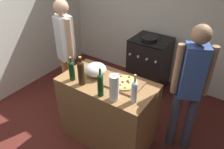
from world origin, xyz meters
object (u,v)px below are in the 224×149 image
object	(u,v)px
wine_bottle_amber	(72,70)
person_in_stripes	(66,51)
wine_bottle_clear	(81,72)
pizza	(124,82)
stove	(149,64)
paper_towel_roll	(114,88)
wine_bottle_dark	(134,91)
mixing_bowl	(96,70)
person_in_red	(190,85)
wine_bottle_green	(100,84)

from	to	relation	value
wine_bottle_amber	person_in_stripes	bearing A→B (deg)	140.13
wine_bottle_clear	person_in_stripes	bearing A→B (deg)	146.69
pizza	wine_bottle_amber	xyz separation A→B (m)	(-0.56, -0.25, 0.10)
wine_bottle_amber	stove	xyz separation A→B (m)	(0.27, 1.57, -0.57)
paper_towel_roll	wine_bottle_dark	bearing A→B (deg)	23.40
pizza	wine_bottle_dark	world-z (taller)	wine_bottle_dark
pizza	mixing_bowl	xyz separation A→B (m)	(-0.39, -0.02, 0.05)
wine_bottle_amber	wine_bottle_dark	bearing A→B (deg)	3.35
mixing_bowl	stove	world-z (taller)	mixing_bowl
mixing_bowl	stove	xyz separation A→B (m)	(0.10, 1.35, -0.52)
stove	paper_towel_roll	bearing A→B (deg)	-78.03
wine_bottle_dark	person_in_stripes	distance (m)	1.39
person_in_stripes	stove	bearing A→B (deg)	54.55
person_in_red	mixing_bowl	bearing A→B (deg)	-160.57
paper_towel_roll	wine_bottle_clear	size ratio (longest dim) A/B	0.84
wine_bottle_green	wine_bottle_dark	bearing A→B (deg)	16.80
mixing_bowl	person_in_stripes	distance (m)	0.74
stove	person_in_stripes	world-z (taller)	person_in_stripes
paper_towel_roll	wine_bottle_dark	distance (m)	0.20
pizza	wine_bottle_clear	size ratio (longest dim) A/B	0.87
wine_bottle_green	wine_bottle_clear	bearing A→B (deg)	170.55
person_in_red	paper_towel_roll	bearing A→B (deg)	-133.29
wine_bottle_dark	person_in_stripes	world-z (taller)	person_in_stripes
wine_bottle_dark	person_in_stripes	xyz separation A→B (m)	(-1.33, 0.40, -0.08)
person_in_red	wine_bottle_amber	bearing A→B (deg)	-153.86
wine_bottle_dark	wine_bottle_amber	bearing A→B (deg)	-176.65
paper_towel_roll	wine_bottle_clear	distance (m)	0.46
mixing_bowl	wine_bottle_green	bearing A→B (deg)	-44.79
wine_bottle_dark	person_in_red	bearing A→B (deg)	53.54
wine_bottle_dark	stove	distance (m)	1.71
wine_bottle_dark	mixing_bowl	bearing A→B (deg)	164.04
mixing_bowl	paper_towel_roll	xyz separation A→B (m)	(0.44, -0.26, 0.06)
paper_towel_roll	wine_bottle_green	size ratio (longest dim) A/B	0.87
person_in_stripes	person_in_red	xyz separation A→B (m)	(1.73, 0.14, -0.00)
wine_bottle_amber	person_in_stripes	xyz separation A→B (m)	(-0.53, 0.44, -0.08)
wine_bottle_green	paper_towel_roll	bearing A→B (deg)	8.33
wine_bottle_green	person_in_stripes	xyz separation A→B (m)	(-0.99, 0.50, -0.09)
wine_bottle_clear	wine_bottle_green	bearing A→B (deg)	-9.45
mixing_bowl	wine_bottle_clear	distance (m)	0.25
mixing_bowl	paper_towel_roll	world-z (taller)	paper_towel_roll
wine_bottle_amber	wine_bottle_dark	world-z (taller)	wine_bottle_dark
stove	person_in_red	world-z (taller)	person_in_red
pizza	wine_bottle_clear	bearing A→B (deg)	-147.92
wine_bottle_green	stove	world-z (taller)	wine_bottle_green
wine_bottle_dark	person_in_stripes	size ratio (longest dim) A/B	0.19
wine_bottle_amber	person_in_red	world-z (taller)	person_in_red
wine_bottle_clear	wine_bottle_dark	xyz separation A→B (m)	(0.64, 0.05, -0.03)
pizza	wine_bottle_clear	xyz separation A→B (m)	(-0.41, -0.26, 0.13)
wine_bottle_amber	person_in_red	size ratio (longest dim) A/B	0.18
pizza	wine_bottle_amber	bearing A→B (deg)	-156.01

